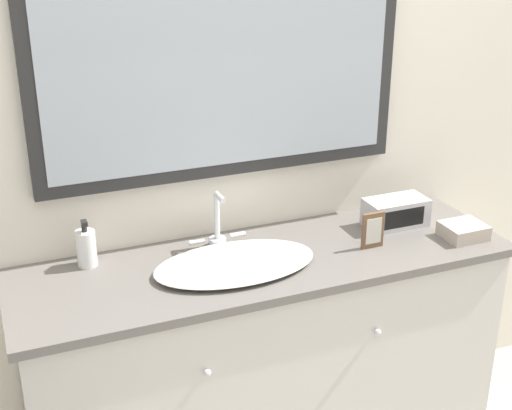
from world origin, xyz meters
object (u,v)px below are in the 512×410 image
object	(u,v)px
sink_basin	(235,262)
appliance_box	(396,212)
soap_bottle	(86,248)
picture_frame	(373,230)

from	to	relation	value
sink_basin	appliance_box	world-z (taller)	sink_basin
appliance_box	soap_bottle	bearing A→B (deg)	174.65
soap_bottle	appliance_box	xyz separation A→B (m)	(1.11, -0.10, -0.01)
appliance_box	picture_frame	size ratio (longest dim) A/B	1.77
sink_basin	soap_bottle	xyz separation A→B (m)	(-0.44, 0.19, 0.05)
sink_basin	soap_bottle	bearing A→B (deg)	156.49
sink_basin	picture_frame	distance (m)	0.50
appliance_box	picture_frame	xyz separation A→B (m)	(-0.17, -0.13, 0.01)
sink_basin	appliance_box	distance (m)	0.67
appliance_box	picture_frame	bearing A→B (deg)	-143.31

